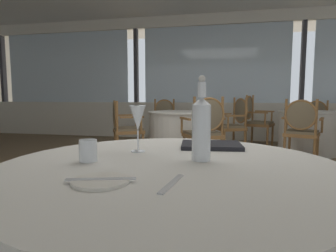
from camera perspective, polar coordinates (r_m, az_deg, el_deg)
The scene contains 18 objects.
ground_plane at distance 2.87m, azimuth 5.27°, elevation -14.27°, with size 15.29×15.29×0.00m, color #756047.
window_wall_far at distance 6.58m, azimuth 9.31°, elevation 7.11°, with size 11.76×0.14×2.83m.
side_plate at distance 0.89m, azimuth -13.42°, elevation -10.74°, with size 0.17×0.17×0.01m, color silver.
butter_knife at distance 0.88m, azimuth -13.43°, elevation -10.41°, with size 0.21×0.02×0.00m, color silver.
dinner_fork at distance 0.85m, azimuth 0.71°, elevation -11.56°, with size 0.19×0.02×0.00m, color silver.
water_bottle at distance 1.14m, azimuth 6.76°, elevation -0.13°, with size 0.08×0.08×0.34m.
wine_glass at distance 1.31m, azimuth -6.15°, elevation 1.42°, with size 0.08×0.08×0.22m.
water_tumbler at distance 1.16m, azimuth -15.85°, elevation -4.80°, with size 0.07×0.07×0.09m, color white.
menu_book at distance 1.45m, azimuth 8.73°, elevation -3.85°, with size 0.30×0.22×0.02m, color black.
background_table_1 at distance 4.82m, azimuth 2.76°, elevation -1.44°, with size 1.13×1.13×0.74m.
dining_chair_1_0 at distance 3.87m, azimuth 7.51°, elevation -0.19°, with size 0.65×0.62×0.99m.
dining_chair_1_1 at distance 5.20m, azimuth 13.24°, elevation 1.06°, with size 0.62×0.65×0.97m.
dining_chair_1_2 at distance 5.74m, azimuth -0.42°, elevation 1.54°, with size 0.65×0.62×0.94m.
dining_chair_1_3 at distance 4.58m, azimuth -9.04°, elevation 0.30°, with size 0.62×0.65×0.92m.
background_table_2 at distance 5.54m, azimuth 26.59°, elevation -1.10°, with size 1.03×1.03×0.74m.
dining_chair_2_1 at distance 6.45m, azimuth 27.61°, elevation 1.31°, with size 0.63×0.59×0.91m.
dining_chair_2_2 at distance 5.70m, azimuth 17.17°, elevation 1.73°, with size 0.60×0.63×1.02m.
dining_chair_2_3 at distance 4.58m, azimuth 25.35°, elevation -0.08°, with size 0.63×0.59×0.96m.
Camera 1 is at (0.30, -2.67, 0.99)m, focal length 30.14 mm.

